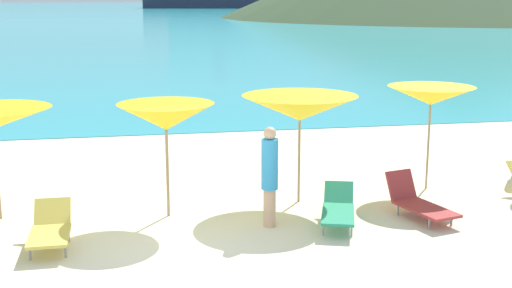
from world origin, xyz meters
name	(u,v)px	position (x,y,z in m)	size (l,w,h in m)	color
ground_plane	(148,137)	(0.00, 10.00, -0.15)	(50.00, 100.00, 0.30)	beige
ocean_water	(122,8)	(0.00, 229.45, 0.01)	(650.00, 440.00, 0.02)	#2DADBC
umbrella_3	(166,117)	(0.06, 1.92, 1.84)	(1.89, 1.89, 2.08)	#9E7F59
umbrella_4	(300,108)	(2.62, 2.32, 1.85)	(2.44, 2.44, 2.10)	#9E7F59
umbrella_5	(431,96)	(5.49, 2.71, 1.96)	(1.94, 1.94, 2.15)	#9E7F59
lounge_chair_0	(418,202)	(4.50, 0.95, 0.30)	(0.94, 1.59, 0.75)	#A53333
lounge_chair_1	(50,229)	(-1.91, 0.68, 0.31)	(0.62, 1.40, 0.63)	#D8BF4C
lounge_chair_5	(338,208)	(2.95, 0.83, 0.30)	(1.02, 1.68, 0.60)	#268C66
beachgoer_1	(270,173)	(1.75, 0.99, 0.96)	(0.29, 0.29, 1.77)	#DBAA84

